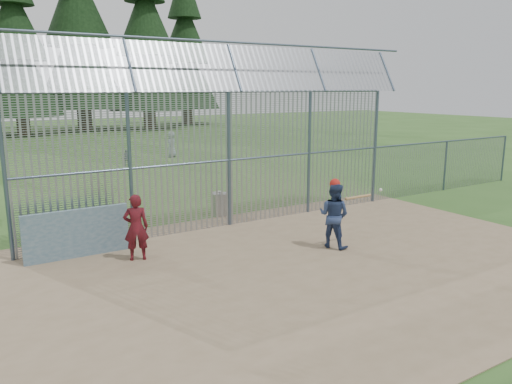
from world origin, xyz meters
TOP-DOWN VIEW (x-y plane):
  - ground at (0.00, 0.00)m, footprint 120.00×120.00m
  - dirt_infield at (0.00, -0.50)m, footprint 14.00×10.00m
  - dugout_wall at (-4.60, 2.90)m, footprint 2.50×0.12m
  - batter at (1.23, 0.17)m, footprint 0.93×1.02m
  - onlooker at (-3.44, 1.93)m, footprint 0.67×0.53m
  - bg_kid_standing at (4.49, 18.68)m, footprint 0.88×0.87m
  - bg_kid_seated at (1.00, 16.50)m, footprint 0.57×0.34m
  - batting_gear at (1.39, 0.14)m, footprint 1.83×0.33m
  - trash_can at (0.31, 4.73)m, footprint 0.56×0.56m
  - backstop_fence at (1.81, 3.43)m, footprint 20.09×0.81m
  - conifer_row at (1.93, 41.51)m, footprint 38.48×12.26m

SIDE VIEW (x-z plane):
  - ground at x=0.00m, z-range 0.00..0.00m
  - dirt_infield at x=0.00m, z-range 0.00..0.02m
  - trash_can at x=0.31m, z-range -0.03..0.79m
  - bg_kid_seated at x=1.00m, z-range 0.00..0.90m
  - dugout_wall at x=-4.60m, z-range 0.02..1.22m
  - bg_kid_standing at x=4.49m, z-range 0.00..1.54m
  - onlooker at x=-3.44m, z-range 0.02..1.64m
  - batter at x=1.23m, z-range 0.02..1.72m
  - batting_gear at x=1.39m, z-range 1.33..1.91m
  - backstop_fence at x=1.81m, z-range -0.29..5.01m
  - conifer_row at x=1.93m, z-range 0.73..20.93m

